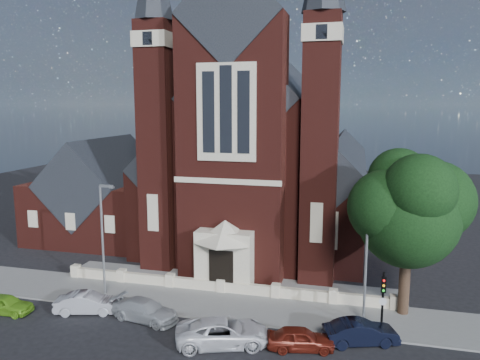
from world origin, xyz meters
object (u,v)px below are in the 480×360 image
object	(u,v)px
street_lamp_left	(103,233)
car_dark_red	(301,339)
car_silver_b	(145,310)
car_navy	(361,332)
church	(266,157)
traffic_signal	(383,296)
car_white_suv	(223,332)
parish_hall	(105,198)
street_lamp_right	(368,253)
car_silver_a	(87,303)
car_lime_van	(5,304)
street_tree	(411,212)

from	to	relation	value
street_lamp_left	car_dark_red	size ratio (longest dim) A/B	2.13
car_silver_b	car_navy	xyz separation A→B (m)	(13.26, 0.30, 0.04)
car_silver_b	car_dark_red	distance (m)	10.08
car_dark_red	car_navy	size ratio (longest dim) A/B	0.89
church	car_dark_red	size ratio (longest dim) A/B	9.21
car_dark_red	traffic_signal	bearing A→B (deg)	-72.03
car_white_suv	parish_hall	bearing A→B (deg)	25.07
car_white_suv	car_navy	size ratio (longest dim) A/B	1.28
car_dark_red	street_lamp_right	bearing A→B (deg)	-52.32
car_navy	church	bearing A→B (deg)	5.18
parish_hall	car_silver_a	distance (m)	19.16
street_lamp_left	street_lamp_right	bearing A→B (deg)	0.00
traffic_signal	car_lime_van	bearing A→B (deg)	-173.53
car_lime_van	car_white_suv	bearing A→B (deg)	-93.46
street_lamp_left	car_silver_b	distance (m)	6.63
street_lamp_left	car_silver_a	world-z (taller)	street_lamp_left
car_lime_van	car_white_suv	world-z (taller)	car_white_suv
car_silver_b	car_white_suv	bearing A→B (deg)	-94.87
parish_hall	street_lamp_right	size ratio (longest dim) A/B	1.51
street_lamp_right	church	bearing A→B (deg)	118.04
traffic_signal	car_silver_a	xyz separation A→B (m)	(-18.59, -1.32, -1.90)
street_tree	street_lamp_right	distance (m)	3.84
car_white_suv	traffic_signal	bearing A→B (deg)	-90.02
street_tree	car_silver_b	bearing A→B (deg)	-163.92
street_lamp_left	car_white_suv	size ratio (longest dim) A/B	1.49
church	car_white_suv	bearing A→B (deg)	-84.59
street_lamp_left	car_navy	distance (m)	18.34
street_tree	car_silver_a	bearing A→B (deg)	-167.17
street_tree	car_silver_a	world-z (taller)	street_tree
car_lime_van	car_silver_b	xyz separation A→B (m)	(9.34, 1.35, 0.03)
street_lamp_left	car_silver_a	xyz separation A→B (m)	(0.32, -2.89, -3.92)
church	car_navy	world-z (taller)	church
traffic_signal	car_silver_b	world-z (taller)	traffic_signal
church	car_navy	distance (m)	24.85
traffic_signal	parish_hall	bearing A→B (deg)	150.02
street_tree	street_lamp_left	distance (m)	20.71
church	street_lamp_left	bearing A→B (deg)	-112.66
car_navy	street_tree	bearing A→B (deg)	-52.00
traffic_signal	car_lime_van	world-z (taller)	traffic_signal
church	car_silver_b	xyz separation A→B (m)	(-3.44, -21.86, -7.53)
street_tree	street_lamp_right	bearing A→B (deg)	-145.74
street_lamp_left	parish_hall	bearing A→B (deg)	120.02
car_lime_van	church	bearing A→B (deg)	-30.90
car_silver_b	car_navy	bearing A→B (deg)	-76.70
car_navy	street_lamp_left	bearing A→B (deg)	62.29
street_lamp_left	car_lime_van	bearing A→B (deg)	-138.78
parish_hall	street_lamp_right	distance (m)	29.62
car_lime_van	street_lamp_left	bearing A→B (deg)	-50.83
car_silver_b	street_lamp_left	bearing A→B (deg)	68.84
traffic_signal	car_navy	world-z (taller)	traffic_signal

